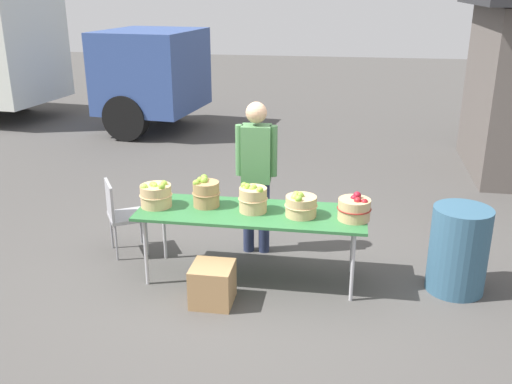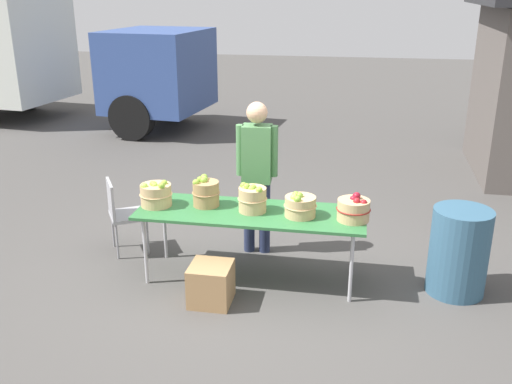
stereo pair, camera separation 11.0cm
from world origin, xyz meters
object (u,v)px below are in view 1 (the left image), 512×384
Objects in this scene: apple_basket_red_0 at (354,209)px; trash_barrel at (459,250)px; market_table at (251,215)px; box_truck at (2,53)px; apple_basket_green_3 at (301,205)px; folding_chair at (121,211)px; apple_basket_green_0 at (156,195)px; vendor_adult at (256,166)px; produce_crate at (213,284)px; apple_basket_green_2 at (253,198)px; apple_basket_green_1 at (206,193)px.

apple_basket_red_0 reaches higher than trash_barrel.
box_truck is (-6.68, 6.54, 0.78)m from market_table.
folding_chair is at bearing 169.04° from apple_basket_green_3.
folding_chair is (-2.57, 0.41, -0.35)m from apple_basket_red_0.
folding_chair is (-0.56, 0.37, -0.37)m from apple_basket_green_0.
market_table is 2.62× the size of trash_barrel.
vendor_adult is 4.40× the size of produce_crate.
trash_barrel is at bearing 2.42° from market_table.
produce_crate is (-1.31, -0.50, -0.67)m from apple_basket_red_0.
apple_basket_green_2 is 0.34× the size of trash_barrel.
apple_basket_green_2 is at bearing 176.94° from apple_basket_red_0.
vendor_adult is (-0.05, 0.65, 0.31)m from market_table.
trash_barrel is at bearing 162.08° from vendor_adult.
apple_basket_green_1 reaches higher than folding_chair.
vendor_adult is at bearing 165.10° from trash_barrel.
vendor_adult reaches higher than apple_basket_green_0.
market_table is 6.83× the size of apple_basket_green_0.
apple_basket_green_3 reaches higher than produce_crate.
apple_basket_green_3 is (0.50, -0.04, 0.15)m from market_table.
apple_basket_green_0 reaches higher than folding_chair.
apple_basket_green_0 is 1.16m from vendor_adult.
apple_basket_green_1 reaches higher than trash_barrel.
apple_basket_green_3 is at bearing 178.88° from apple_basket_red_0.
trash_barrel is at bearing 2.20° from apple_basket_green_2.
apple_basket_green_0 is 0.77m from folding_chair.
apple_basket_red_0 is 0.04× the size of box_truck.
apple_basket_green_1 reaches higher than apple_basket_green_2.
apple_basket_green_2 is at bearing -37.61° from box_truck.
produce_crate is at bearing -146.81° from apple_basket_green_3.
box_truck is at bearing 143.54° from trash_barrel.
apple_basket_green_1 is at bearing 173.31° from apple_basket_green_3.
produce_crate is at bearing -41.26° from box_truck.
apple_basket_green_1 is 1.16m from folding_chair.
produce_crate is (1.26, -0.91, -0.31)m from folding_chair.
box_truck is at bearing 8.50° from folding_chair.
trash_barrel is at bearing 0.15° from apple_basket_green_1.
trash_barrel is at bearing 4.49° from apple_basket_green_3.
apple_basket_green_1 reaches higher than market_table.
apple_basket_green_0 is at bearing -169.44° from apple_basket_green_1.
apple_basket_green_0 is 1.49m from apple_basket_green_3.
trash_barrel is (3.61, -0.27, -0.07)m from folding_chair.
apple_basket_green_3 is at bearing -35.80° from box_truck.
apple_basket_red_0 is at bearing -172.73° from trash_barrel.
apple_basket_green_2 is 0.66m from vendor_adult.
apple_basket_green_0 is 0.85× the size of produce_crate.
market_table is 7.73× the size of apple_basket_green_2.
apple_basket_green_0 reaches higher than apple_basket_red_0.
produce_crate is at bearing -164.82° from trash_barrel.
apple_basket_red_0 is at bearing 144.05° from vendor_adult.
apple_basket_red_0 is (1.02, -0.05, 0.15)m from market_table.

